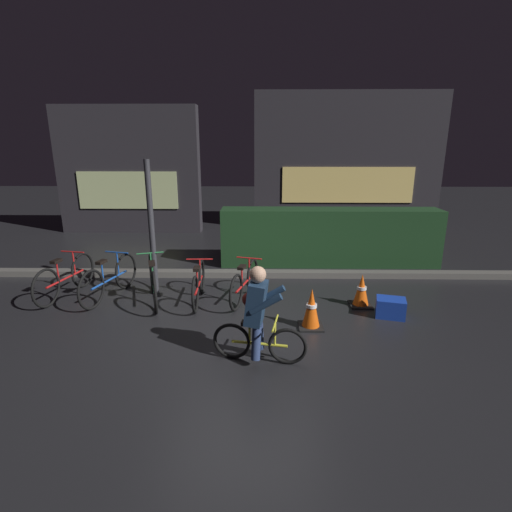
{
  "coord_description": "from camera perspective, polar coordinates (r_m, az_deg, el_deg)",
  "views": [
    {
      "loc": [
        0.3,
        -5.38,
        2.62
      ],
      "look_at": [
        0.2,
        0.6,
        0.9
      ],
      "focal_mm": 27.32,
      "sensor_mm": 36.0,
      "label": 1
    }
  ],
  "objects": [
    {
      "name": "parked_bike_leftmost",
      "position": [
        7.69,
        -26.12,
        -2.87
      ],
      "size": [
        0.46,
        1.63,
        0.76
      ],
      "rotation": [
        0.0,
        0.0,
        1.39
      ],
      "color": "black",
      "rests_on": "ground"
    },
    {
      "name": "ground_plane",
      "position": [
        6.0,
        -2.04,
        -9.89
      ],
      "size": [
        40.0,
        40.0,
        0.0
      ],
      "primitive_type": "plane",
      "color": "black"
    },
    {
      "name": "cyclist",
      "position": [
        4.8,
        0.24,
        -8.49
      ],
      "size": [
        1.18,
        0.58,
        1.25
      ],
      "rotation": [
        0.0,
        0.0,
        -0.17
      ],
      "color": "black",
      "rests_on": "ground"
    },
    {
      "name": "storefront_left",
      "position": [
        12.56,
        -18.1,
        11.76
      ],
      "size": [
        4.23,
        0.54,
        3.72
      ],
      "color": "#262328",
      "rests_on": "ground"
    },
    {
      "name": "traffic_cone_far",
      "position": [
        6.75,
        15.18,
        -4.94
      ],
      "size": [
        0.36,
        0.36,
        0.56
      ],
      "color": "black",
      "rests_on": "ground"
    },
    {
      "name": "parked_bike_center_right",
      "position": [
        6.75,
        -8.4,
        -4.06
      ],
      "size": [
        0.46,
        1.52,
        0.7
      ],
      "rotation": [
        0.0,
        0.0,
        1.61
      ],
      "color": "black",
      "rests_on": "ground"
    },
    {
      "name": "parked_bike_right_mid",
      "position": [
        6.75,
        -1.65,
        -3.89
      ],
      "size": [
        0.52,
        1.48,
        0.7
      ],
      "rotation": [
        0.0,
        0.0,
        1.3
      ],
      "color": "black",
      "rests_on": "ground"
    },
    {
      "name": "parked_bike_left_mid",
      "position": [
        7.3,
        -20.64,
        -3.16
      ],
      "size": [
        0.51,
        1.64,
        0.77
      ],
      "rotation": [
        0.0,
        0.0,
        1.33
      ],
      "color": "black",
      "rests_on": "ground"
    },
    {
      "name": "parked_bike_center_left",
      "position": [
        6.91,
        -14.87,
        -3.59
      ],
      "size": [
        0.61,
        1.66,
        0.8
      ],
      "rotation": [
        0.0,
        0.0,
        1.89
      ],
      "color": "black",
      "rests_on": "ground"
    },
    {
      "name": "blue_crate",
      "position": [
        6.52,
        19.09,
        -7.17
      ],
      "size": [
        0.51,
        0.42,
        0.3
      ],
      "primitive_type": "cube",
      "rotation": [
        0.0,
        0.0,
        -0.26
      ],
      "color": "#193DB7",
      "rests_on": "ground"
    },
    {
      "name": "sidewalk_curb",
      "position": [
        8.01,
        -1.24,
        -2.61
      ],
      "size": [
        12.0,
        0.24,
        0.12
      ],
      "primitive_type": "cube",
      "color": "#56544F",
      "rests_on": "ground"
    },
    {
      "name": "traffic_cone_near",
      "position": [
        5.82,
        8.11,
        -7.69
      ],
      "size": [
        0.36,
        0.36,
        0.61
      ],
      "color": "black",
      "rests_on": "ground"
    },
    {
      "name": "street_post",
      "position": [
        7.01,
        -15.04,
        3.73
      ],
      "size": [
        0.1,
        0.1,
        2.39
      ],
      "primitive_type": "cylinder",
      "color": "#2D2D33",
      "rests_on": "ground"
    },
    {
      "name": "hedge_row",
      "position": [
        8.84,
        10.71,
        2.75
      ],
      "size": [
        4.8,
        0.7,
        1.26
      ],
      "primitive_type": "cube",
      "color": "#19381C",
      "rests_on": "ground"
    },
    {
      "name": "storefront_right",
      "position": [
        12.87,
        13.22,
        13.21
      ],
      "size": [
        5.83,
        0.54,
        4.17
      ],
      "color": "#262328",
      "rests_on": "ground"
    }
  ]
}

